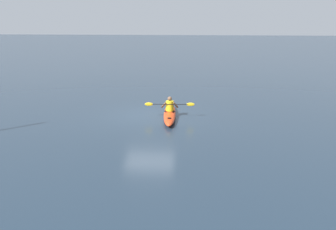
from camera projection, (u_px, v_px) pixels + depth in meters
ground_plane at (149, 116)px, 20.45m from camera, size 160.00×160.00×0.00m
kayak at (170, 114)px, 20.15m from camera, size 0.83×4.54×0.30m
kayaker at (170, 105)px, 20.09m from camera, size 2.43×0.48×0.71m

